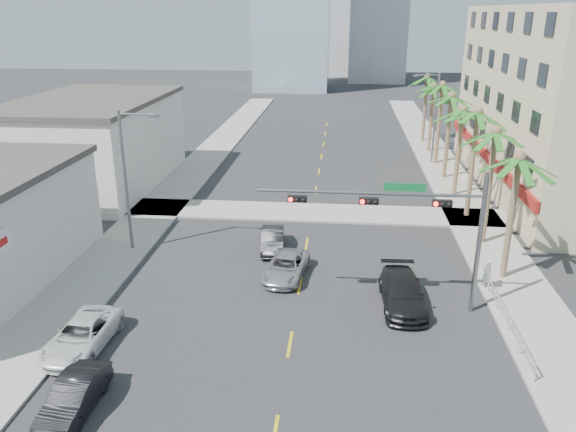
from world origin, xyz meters
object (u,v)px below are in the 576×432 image
(car_parked_far, at_px, (82,335))
(car_lane_center, at_px, (286,267))
(pedestrian, at_px, (487,274))
(car_lane_left, at_px, (273,240))
(car_parked_mid, at_px, (74,396))
(traffic_signal_mast, at_px, (415,217))
(car_lane_right, at_px, (403,293))

(car_parked_far, height_order, car_lane_center, car_parked_far)
(car_parked_far, relative_size, pedestrian, 3.07)
(car_lane_left, relative_size, pedestrian, 2.58)
(car_parked_mid, distance_m, car_parked_far, 4.47)
(traffic_signal_mast, relative_size, car_parked_mid, 2.72)
(car_lane_left, height_order, pedestrian, pedestrian)
(car_parked_far, bearing_deg, car_parked_mid, -66.73)
(pedestrian, bearing_deg, car_lane_center, -22.56)
(car_lane_left, height_order, car_lane_center, car_lane_left)
(traffic_signal_mast, relative_size, car_parked_far, 2.28)
(car_parked_far, relative_size, car_lane_center, 1.06)
(car_parked_mid, height_order, pedestrian, pedestrian)
(car_parked_mid, bearing_deg, car_lane_center, 61.47)
(traffic_signal_mast, height_order, car_lane_left, traffic_signal_mast)
(car_lane_left, bearing_deg, car_parked_far, -126.65)
(car_parked_mid, distance_m, car_lane_right, 16.39)
(car_parked_mid, bearing_deg, pedestrian, 34.04)
(car_parked_far, bearing_deg, pedestrian, 23.82)
(traffic_signal_mast, distance_m, pedestrian, 6.64)
(traffic_signal_mast, distance_m, car_lane_left, 11.40)
(pedestrian, bearing_deg, car_lane_left, -39.50)
(car_parked_far, bearing_deg, car_lane_right, 22.23)
(car_lane_left, bearing_deg, car_lane_center, -77.91)
(car_parked_far, distance_m, car_lane_right, 15.85)
(car_lane_center, distance_m, pedestrian, 11.21)
(traffic_signal_mast, distance_m, car_parked_mid, 17.07)
(car_parked_far, bearing_deg, car_lane_left, 61.34)
(traffic_signal_mast, xyz_separation_m, car_lane_center, (-6.68, 3.04, -4.42))
(traffic_signal_mast, distance_m, car_lane_center, 8.57)
(car_lane_center, distance_m, car_lane_right, 6.98)
(traffic_signal_mast, xyz_separation_m, car_lane_left, (-7.93, 6.93, -4.39))
(car_lane_center, bearing_deg, car_lane_right, -16.14)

